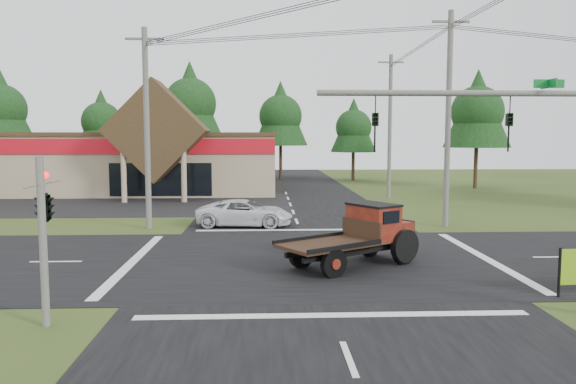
{
  "coord_description": "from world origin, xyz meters",
  "views": [
    {
      "loc": [
        -1.84,
        -21.85,
        4.91
      ],
      "look_at": [
        -0.7,
        5.2,
        2.2
      ],
      "focal_mm": 35.0,
      "sensor_mm": 36.0,
      "label": 1
    }
  ],
  "objects": [
    {
      "name": "cvs_building",
      "position": [
        -15.7,
        29.57,
        2.78
      ],
      "size": [
        30.4,
        18.2,
        9.19
      ],
      "color": "tan",
      "rests_on": "ground"
    },
    {
      "name": "traffic_signal_mast",
      "position": [
        5.82,
        -7.5,
        4.43
      ],
      "size": [
        8.12,
        0.24,
        7.0
      ],
      "color": "#595651",
      "rests_on": "ground"
    },
    {
      "name": "white_pickup",
      "position": [
        -2.93,
        8.59,
        0.72
      ],
      "size": [
        5.41,
        2.86,
        1.45
      ],
      "primitive_type": "imported",
      "rotation": [
        0.0,
        0.0,
        1.48
      ],
      "color": "silver",
      "rests_on": "ground"
    },
    {
      "name": "road_ns",
      "position": [
        0.0,
        0.0,
        0.01
      ],
      "size": [
        12.0,
        120.0,
        0.02
      ],
      "primitive_type": "cube",
      "color": "black",
      "rests_on": "ground"
    },
    {
      "name": "tree_row_c",
      "position": [
        -10.0,
        41.0,
        8.72
      ],
      "size": [
        7.28,
        7.28,
        13.13
      ],
      "color": "#332316",
      "rests_on": "ground"
    },
    {
      "name": "utility_pole_nw",
      "position": [
        -8.0,
        8.0,
        5.39
      ],
      "size": [
        2.0,
        0.3,
        10.5
      ],
      "color": "#595651",
      "rests_on": "ground"
    },
    {
      "name": "tree_row_d",
      "position": [
        0.0,
        42.0,
        7.38
      ],
      "size": [
        6.16,
        6.16,
        11.11
      ],
      "color": "#332316",
      "rests_on": "ground"
    },
    {
      "name": "ground",
      "position": [
        0.0,
        0.0,
        0.0
      ],
      "size": [
        120.0,
        120.0,
        0.0
      ],
      "primitive_type": "plane",
      "color": "#2F4016",
      "rests_on": "ground"
    },
    {
      "name": "tree_side_ne",
      "position": [
        18.0,
        30.0,
        7.38
      ],
      "size": [
        6.16,
        6.16,
        11.11
      ],
      "color": "#332316",
      "rests_on": "ground"
    },
    {
      "name": "tree_row_e",
      "position": [
        8.0,
        40.0,
        6.03
      ],
      "size": [
        5.04,
        5.04,
        9.09
      ],
      "color": "#332316",
      "rests_on": "ground"
    },
    {
      "name": "road_ew",
      "position": [
        0.0,
        0.0,
        0.01
      ],
      "size": [
        120.0,
        12.0,
        0.02
      ],
      "primitive_type": "cube",
      "color": "black",
      "rests_on": "ground"
    },
    {
      "name": "antique_flatbed_truck",
      "position": [
        1.41,
        -1.21,
        1.18
      ],
      "size": [
        5.9,
        4.9,
        2.36
      ],
      "primitive_type": null,
      "rotation": [
        0.0,
        0.0,
        -0.99
      ],
      "color": "#540D0C",
      "rests_on": "ground"
    },
    {
      "name": "traffic_signal_corner",
      "position": [
        -7.5,
        -7.32,
        3.52
      ],
      "size": [
        0.53,
        2.48,
        4.4
      ],
      "color": "#595651",
      "rests_on": "ground"
    },
    {
      "name": "parking_apron",
      "position": [
        -14.0,
        19.0,
        0.01
      ],
      "size": [
        28.0,
        14.0,
        0.02
      ],
      "primitive_type": "cube",
      "color": "black",
      "rests_on": "ground"
    },
    {
      "name": "utility_pole_ne",
      "position": [
        8.0,
        8.0,
        5.89
      ],
      "size": [
        2.0,
        0.3,
        11.5
      ],
      "color": "#595651",
      "rests_on": "ground"
    },
    {
      "name": "tree_row_a",
      "position": [
        -30.0,
        40.0,
        8.05
      ],
      "size": [
        6.72,
        6.72,
        12.12
      ],
      "color": "#332316",
      "rests_on": "ground"
    },
    {
      "name": "tree_row_b",
      "position": [
        -20.0,
        42.0,
        6.7
      ],
      "size": [
        5.6,
        5.6,
        10.1
      ],
      "color": "#332316",
      "rests_on": "ground"
    },
    {
      "name": "utility_pole_n",
      "position": [
        8.0,
        22.0,
        5.74
      ],
      "size": [
        2.0,
        0.3,
        11.2
      ],
      "color": "#595651",
      "rests_on": "ground"
    }
  ]
}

